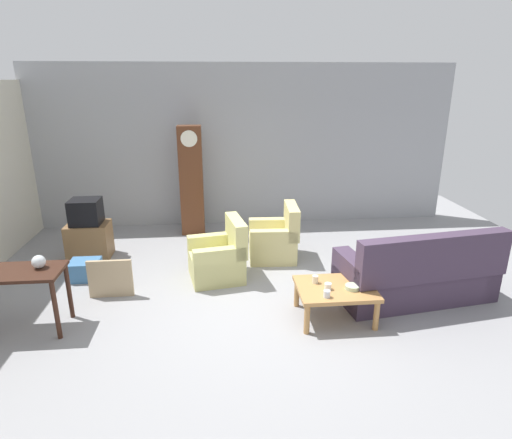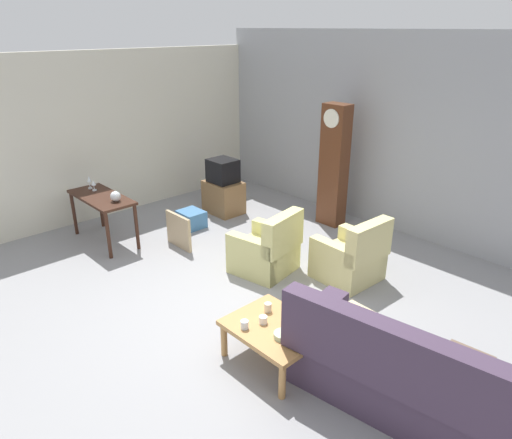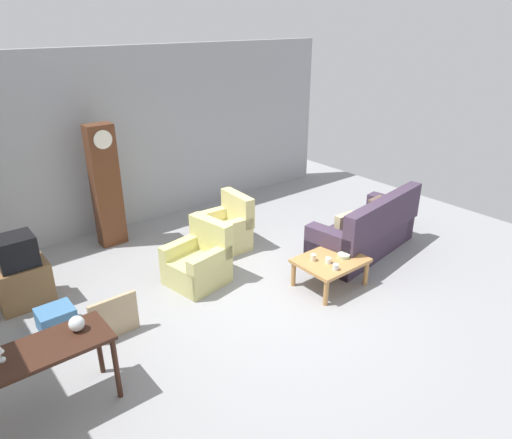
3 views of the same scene
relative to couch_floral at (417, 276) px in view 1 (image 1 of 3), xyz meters
The scene contains 18 objects.
ground_plane 2.11m from the couch_floral, behind, with size 10.40×10.40×0.00m, color gray.
garage_door_wall 4.36m from the couch_floral, 119.86° to the left, with size 8.40×0.16×3.20m, color #9EA0A5.
couch_floral is the anchor object (origin of this frame).
armchair_olive_near 2.83m from the couch_floral, 160.90° to the left, with size 0.91×0.89×0.92m.
armchair_olive_far 2.36m from the couch_floral, 137.13° to the left, with size 0.83×0.80×0.92m.
coffee_table_wood 1.29m from the couch_floral, 163.83° to the right, with size 0.96×0.76×0.43m.
console_table_dark 5.19m from the couch_floral, behind, with size 1.30×0.56×0.78m.
grandfather_clock 4.39m from the couch_floral, 136.65° to the left, with size 0.44×0.30×2.09m.
tv_stand_cabinet 5.22m from the couch_floral, 158.27° to the left, with size 0.68×0.52×0.60m, color brown.
tv_crt 5.24m from the couch_floral, 158.27° to the left, with size 0.48×0.44×0.42m, color black.
framed_picture_leaning 4.21m from the couch_floral, behind, with size 0.60×0.05×0.54m, color tan.
storage_box_blue 4.83m from the couch_floral, 167.01° to the left, with size 0.43×0.37×0.29m, color teal.
glass_dome_cloche 4.82m from the couch_floral, behind, with size 0.16×0.16×0.16m, color silver.
cup_white_porcelain 1.42m from the couch_floral, 163.07° to the right, with size 0.09×0.09×0.08m, color white.
cup_blue_rimmed 1.55m from the couch_floral, 156.75° to the right, with size 0.08×0.08×0.09m, color silver.
cup_cream_tall 1.49m from the couch_floral, behind, with size 0.08×0.08×0.10m, color beige.
bowl_white_stacked 0.96m from the couch_floral, behind, with size 0.19×0.19×0.07m, color white.
bowl_shallow_green 1.15m from the couch_floral, 157.48° to the right, with size 0.18×0.18×0.05m, color #B2C69E.
Camera 1 is at (-0.60, -5.04, 2.89)m, focal length 29.92 mm.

